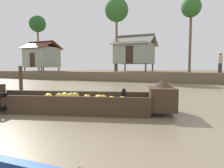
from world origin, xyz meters
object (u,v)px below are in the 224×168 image
Objects in this scene: palm_tree_far at (117,11)px; palm_tree_mid at (191,9)px; palm_tree_near at (38,24)px; vendor_person at (220,61)px; banana_boat at (69,100)px; stilt_house_mid_left at (135,53)px; stilt_house_left at (42,57)px; mooring_post at (21,83)px.

palm_tree_mid is at bearing 0.23° from palm_tree_far.
vendor_person is (23.49, -4.72, -5.80)m from palm_tree_near.
palm_tree_far reaches higher than palm_tree_mid.
banana_boat is 3.68× the size of vendor_person.
vendor_person is at bearing -11.35° from palm_tree_near.
palm_tree_mid is (5.83, -1.13, 3.78)m from stilt_house_mid_left.
palm_tree_near is at bearing 141.90° from stilt_house_left.
palm_tree_mid is (2.33, 15.71, 6.42)m from banana_boat.
palm_tree_near is at bearing 175.29° from stilt_house_mid_left.
palm_tree_far is (-1.68, -1.16, 4.48)m from stilt_house_mid_left.
palm_tree_far is at bearing -10.11° from palm_tree_near.
banana_boat is 1.44× the size of stilt_house_left.
vendor_person reaches higher than mooring_post.
stilt_house_left reaches higher than vendor_person.
stilt_house_mid_left is 9.01m from vendor_person.
vendor_person is 1.24× the size of mooring_post.
stilt_house_left is at bearing 131.01° from mooring_post.
palm_tree_far reaches higher than vendor_person.
banana_boat is at bearing -109.55° from vendor_person.
palm_tree_near reaches higher than vendor_person.
stilt_house_mid_left is (-3.49, 16.84, 2.64)m from banana_boat.
palm_tree_near is (-2.55, 2.00, 4.85)m from stilt_house_left.
palm_tree_far is at bearing 166.97° from vendor_person.
vendor_person is (20.94, -2.72, -0.95)m from stilt_house_left.
banana_boat is 0.76× the size of palm_tree_near.
banana_boat is 0.88× the size of palm_tree_mid.
banana_boat is 22.96m from stilt_house_left.
palm_tree_far is at bearing -179.77° from palm_tree_mid.
stilt_house_mid_left reaches higher than vendor_person.
palm_tree_mid is (21.07, -2.39, -0.88)m from palm_tree_near.
stilt_house_left is at bearing 178.79° from palm_tree_mid.
stilt_house_left is at bearing 172.60° from vendor_person.
mooring_post is at bearing -121.61° from vendor_person.
palm_tree_mid reaches higher than vendor_person.
palm_tree_near is at bearing 168.65° from vendor_person.
palm_tree_near is at bearing 169.89° from palm_tree_far.
palm_tree_far reaches higher than stilt_house_mid_left.
stilt_house_left is at bearing 177.81° from palm_tree_far.
stilt_house_left is 21.14m from vendor_person.
vendor_person is (4.75, 13.38, 1.51)m from banana_boat.
banana_boat is 27.05m from palm_tree_near.
palm_tree_near is 24.65m from vendor_person.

